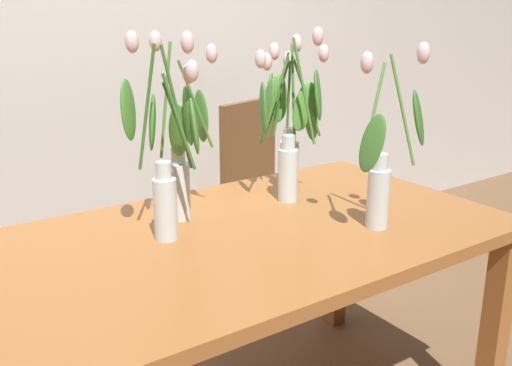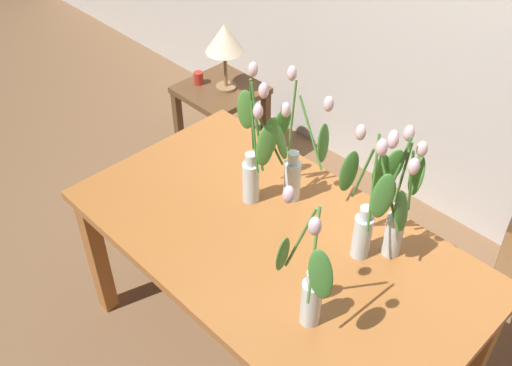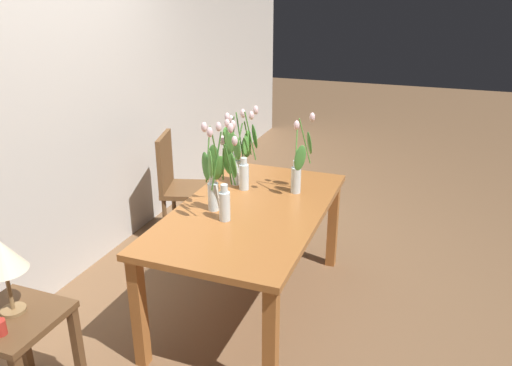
{
  "view_description": "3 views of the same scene",
  "coord_description": "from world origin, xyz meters",
  "px_view_note": "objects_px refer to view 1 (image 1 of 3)",
  "views": [
    {
      "loc": [
        -0.89,
        -1.35,
        1.39
      ],
      "look_at": [
        0.01,
        -0.04,
        0.9
      ],
      "focal_mm": 40.83,
      "sensor_mm": 36.0,
      "label": 1
    },
    {
      "loc": [
        1.07,
        -1.14,
        2.32
      ],
      "look_at": [
        -0.07,
        -0.03,
        0.98
      ],
      "focal_mm": 40.89,
      "sensor_mm": 36.0,
      "label": 2
    },
    {
      "loc": [
        -2.68,
        -1.03,
        2.04
      ],
      "look_at": [
        -0.01,
        -0.04,
        0.92
      ],
      "focal_mm": 34.72,
      "sensor_mm": 36.0,
      "label": 3
    }
  ],
  "objects_px": {
    "tulip_vase_0": "(293,140)",
    "tulip_vase_3": "(180,162)",
    "tulip_vase_4": "(169,158)",
    "dining_table": "(246,260)",
    "tulip_vase_1": "(384,171)",
    "tulip_vase_2": "(285,129)",
    "dining_chair": "(264,183)"
  },
  "relations": [
    {
      "from": "dining_table",
      "to": "tulip_vase_3",
      "type": "distance_m",
      "value": 0.36
    },
    {
      "from": "tulip_vase_1",
      "to": "tulip_vase_2",
      "type": "xyz_separation_m",
      "value": [
        -0.01,
        0.46,
        0.05
      ]
    },
    {
      "from": "dining_table",
      "to": "tulip_vase_0",
      "type": "distance_m",
      "value": 0.45
    },
    {
      "from": "tulip_vase_1",
      "to": "tulip_vase_4",
      "type": "xyz_separation_m",
      "value": [
        -0.54,
        0.31,
        0.05
      ]
    },
    {
      "from": "tulip_vase_4",
      "to": "dining_chair",
      "type": "relative_size",
      "value": 0.63
    },
    {
      "from": "tulip_vase_3",
      "to": "tulip_vase_4",
      "type": "xyz_separation_m",
      "value": [
        -0.09,
        -0.12,
        0.05
      ]
    },
    {
      "from": "tulip_vase_2",
      "to": "dining_chair",
      "type": "relative_size",
      "value": 0.6
    },
    {
      "from": "tulip_vase_3",
      "to": "tulip_vase_4",
      "type": "bearing_deg",
      "value": -127.63
    },
    {
      "from": "tulip_vase_2",
      "to": "tulip_vase_4",
      "type": "relative_size",
      "value": 0.95
    },
    {
      "from": "dining_table",
      "to": "tulip_vase_2",
      "type": "distance_m",
      "value": 0.53
    },
    {
      "from": "tulip_vase_1",
      "to": "tulip_vase_3",
      "type": "distance_m",
      "value": 0.62
    },
    {
      "from": "tulip_vase_0",
      "to": "tulip_vase_4",
      "type": "relative_size",
      "value": 1.0
    },
    {
      "from": "tulip_vase_0",
      "to": "dining_chair",
      "type": "xyz_separation_m",
      "value": [
        0.44,
        0.79,
        -0.43
      ]
    },
    {
      "from": "tulip_vase_0",
      "to": "tulip_vase_3",
      "type": "xyz_separation_m",
      "value": [
        -0.39,
        0.06,
        -0.03
      ]
    },
    {
      "from": "dining_table",
      "to": "tulip_vase_0",
      "type": "height_order",
      "value": "tulip_vase_0"
    },
    {
      "from": "tulip_vase_0",
      "to": "tulip_vase_2",
      "type": "relative_size",
      "value": 1.05
    },
    {
      "from": "tulip_vase_3",
      "to": "dining_chair",
      "type": "relative_size",
      "value": 0.62
    },
    {
      "from": "tulip_vase_4",
      "to": "dining_table",
      "type": "bearing_deg",
      "value": -27.17
    },
    {
      "from": "tulip_vase_0",
      "to": "tulip_vase_1",
      "type": "distance_m",
      "value": 0.37
    },
    {
      "from": "tulip_vase_2",
      "to": "tulip_vase_3",
      "type": "distance_m",
      "value": 0.44
    },
    {
      "from": "tulip_vase_0",
      "to": "tulip_vase_3",
      "type": "height_order",
      "value": "tulip_vase_0"
    },
    {
      "from": "dining_chair",
      "to": "tulip_vase_4",
      "type": "bearing_deg",
      "value": -137.73
    },
    {
      "from": "tulip_vase_0",
      "to": "tulip_vase_2",
      "type": "distance_m",
      "value": 0.1
    },
    {
      "from": "tulip_vase_3",
      "to": "tulip_vase_4",
      "type": "distance_m",
      "value": 0.16
    },
    {
      "from": "tulip_vase_3",
      "to": "dining_chair",
      "type": "height_order",
      "value": "tulip_vase_3"
    },
    {
      "from": "dining_table",
      "to": "tulip_vase_3",
      "type": "relative_size",
      "value": 2.77
    },
    {
      "from": "tulip_vase_3",
      "to": "tulip_vase_2",
      "type": "bearing_deg",
      "value": 4.44
    },
    {
      "from": "tulip_vase_2",
      "to": "tulip_vase_0",
      "type": "bearing_deg",
      "value": -112.34
    },
    {
      "from": "tulip_vase_0",
      "to": "dining_chair",
      "type": "bearing_deg",
      "value": 60.61
    },
    {
      "from": "tulip_vase_3",
      "to": "dining_table",
      "type": "bearing_deg",
      "value": -65.35
    },
    {
      "from": "tulip_vase_3",
      "to": "tulip_vase_4",
      "type": "height_order",
      "value": "tulip_vase_4"
    },
    {
      "from": "tulip_vase_2",
      "to": "tulip_vase_1",
      "type": "bearing_deg",
      "value": -88.35
    }
  ]
}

